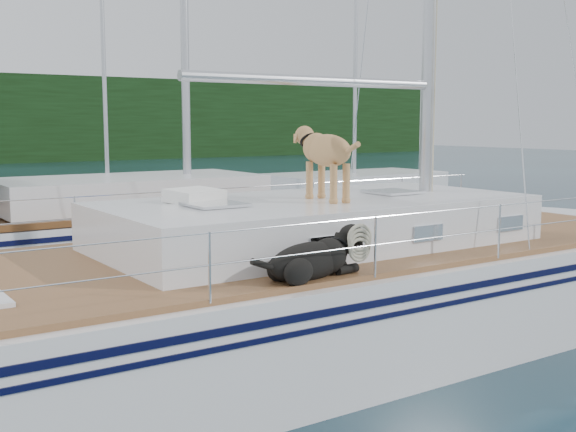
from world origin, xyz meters
TOP-DOWN VIEW (x-y plane):
  - ground at (0.00, 0.00)m, footprint 120.00×120.00m
  - main_sailboat at (0.09, -0.01)m, footprint 12.00×3.80m
  - neighbor_sailboat at (-0.38, 5.80)m, footprint 11.00×3.50m
  - bg_boat_center at (4.00, 16.00)m, footprint 7.20×3.00m
  - bg_boat_east at (12.00, 13.00)m, footprint 6.40×3.00m

SIDE VIEW (x-z plane):
  - ground at x=0.00m, z-range 0.00..0.00m
  - bg_boat_center at x=4.00m, z-range -5.37..6.28m
  - bg_boat_east at x=12.00m, z-range -5.37..6.28m
  - neighbor_sailboat at x=-0.38m, z-range -6.02..7.28m
  - main_sailboat at x=0.09m, z-range -6.33..7.68m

